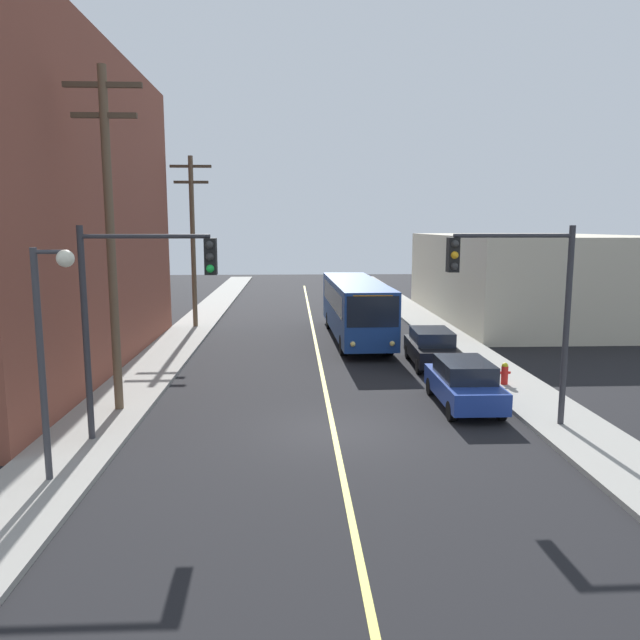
{
  "coord_description": "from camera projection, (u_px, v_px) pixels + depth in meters",
  "views": [
    {
      "loc": [
        -1.21,
        -17.56,
        6.13
      ],
      "look_at": [
        0.0,
        9.02,
        2.0
      ],
      "focal_mm": 34.08,
      "sensor_mm": 36.0,
      "label": 1
    }
  ],
  "objects": [
    {
      "name": "street_lamp_left",
      "position": [
        49.0,
        331.0,
        13.96
      ],
      "size": [
        0.98,
        0.4,
        5.5
      ],
      "color": "#38383D",
      "rests_on": "sidewalk_left"
    },
    {
      "name": "parked_car_blue",
      "position": [
        464.0,
        383.0,
        20.67
      ],
      "size": [
        1.84,
        4.41,
        1.62
      ],
      "color": "navy",
      "rests_on": "ground"
    },
    {
      "name": "building_right_warehouse",
      "position": [
        529.0,
        277.0,
        40.2
      ],
      "size": [
        12.0,
        18.95,
        5.55
      ],
      "color": "beige",
      "rests_on": "ground"
    },
    {
      "name": "sidewalk_right",
      "position": [
        473.0,
        356.0,
        28.52
      ],
      "size": [
        2.5,
        90.0,
        0.15
      ],
      "primitive_type": "cube",
      "color": "gray",
      "rests_on": "ground"
    },
    {
      "name": "utility_pole_near",
      "position": [
        110.0,
        227.0,
        19.18
      ],
      "size": [
        2.4,
        0.28,
        10.85
      ],
      "color": "brown",
      "rests_on": "sidewalk_left"
    },
    {
      "name": "ground_plane",
      "position": [
        334.0,
        431.0,
        18.33
      ],
      "size": [
        120.0,
        120.0,
        0.0
      ],
      "primitive_type": "plane",
      "color": "black"
    },
    {
      "name": "utility_pole_mid",
      "position": [
        193.0,
        234.0,
        35.78
      ],
      "size": [
        2.4,
        0.28,
        10.01
      ],
      "color": "brown",
      "rests_on": "sidewalk_left"
    },
    {
      "name": "fire_hydrant",
      "position": [
        505.0,
        373.0,
        23.11
      ],
      "size": [
        0.44,
        0.26,
        0.84
      ],
      "color": "red",
      "rests_on": "sidewalk_right"
    },
    {
      "name": "lane_stripe_center",
      "position": [
        315.0,
        339.0,
        33.14
      ],
      "size": [
        0.16,
        60.0,
        0.01
      ],
      "primitive_type": "cube",
      "color": "#D8CC4C",
      "rests_on": "ground"
    },
    {
      "name": "traffic_signal_right_corner",
      "position": [
        518.0,
        289.0,
        17.82
      ],
      "size": [
        3.75,
        0.48,
        6.0
      ],
      "color": "#2D2D33",
      "rests_on": "sidewalk_right"
    },
    {
      "name": "parked_car_black",
      "position": [
        431.0,
        347.0,
        26.78
      ],
      "size": [
        1.96,
        4.46,
        1.62
      ],
      "color": "black",
      "rests_on": "ground"
    },
    {
      "name": "sidewalk_left",
      "position": [
        162.0,
        359.0,
        27.86
      ],
      "size": [
        2.5,
        90.0,
        0.15
      ],
      "primitive_type": "cube",
      "color": "gray",
      "rests_on": "ground"
    },
    {
      "name": "city_bus",
      "position": [
        355.0,
        306.0,
        32.97
      ],
      "size": [
        2.87,
        12.21,
        3.2
      ],
      "color": "navy",
      "rests_on": "ground"
    },
    {
      "name": "traffic_signal_left_corner",
      "position": [
        140.0,
        293.0,
        16.7
      ],
      "size": [
        3.75,
        0.48,
        6.0
      ],
      "color": "#2D2D33",
      "rests_on": "sidewalk_left"
    }
  ]
}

